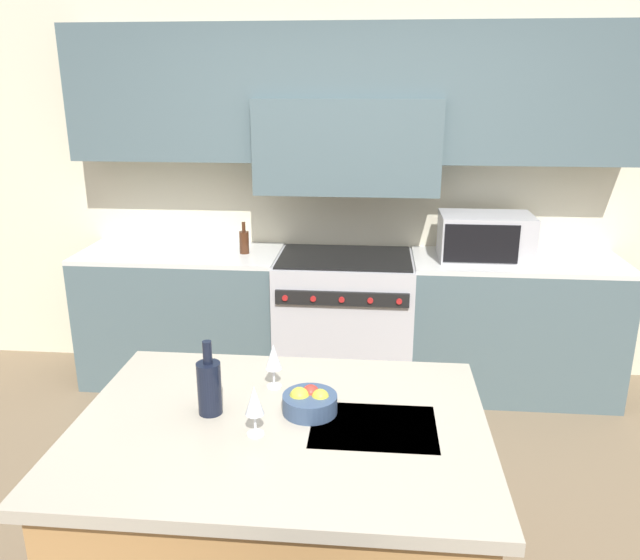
# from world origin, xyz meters

# --- Properties ---
(back_cabinetry) EXTENTS (10.00, 0.46, 2.70)m
(back_cabinetry) POSITION_xyz_m (0.00, 2.04, 1.60)
(back_cabinetry) COLOR beige
(back_cabinetry) RESTS_ON ground_plane
(back_counter) EXTENTS (3.64, 0.62, 0.94)m
(back_counter) POSITION_xyz_m (-0.00, 1.79, 0.47)
(back_counter) COLOR #4C6066
(back_counter) RESTS_ON ground_plane
(range_stove) EXTENTS (0.91, 0.70, 0.94)m
(range_stove) POSITION_xyz_m (0.00, 1.77, 0.47)
(range_stove) COLOR #B7B7BC
(range_stove) RESTS_ON ground_plane
(microwave) EXTENTS (0.59, 0.38, 0.30)m
(microwave) POSITION_xyz_m (0.91, 1.79, 1.09)
(microwave) COLOR #B7B7BC
(microwave) RESTS_ON back_counter
(kitchen_island) EXTENTS (1.47, 1.10, 0.90)m
(kitchen_island) POSITION_xyz_m (-0.12, -0.29, 0.45)
(kitchen_island) COLOR #B7844C
(kitchen_island) RESTS_ON ground_plane
(wine_bottle) EXTENTS (0.09, 0.09, 0.28)m
(wine_bottle) POSITION_xyz_m (-0.38, -0.25, 1.00)
(wine_bottle) COLOR black
(wine_bottle) RESTS_ON kitchen_island
(wine_glass_near) EXTENTS (0.07, 0.07, 0.18)m
(wine_glass_near) POSITION_xyz_m (-0.19, -0.38, 1.02)
(wine_glass_near) COLOR white
(wine_glass_near) RESTS_ON kitchen_island
(wine_glass_far) EXTENTS (0.07, 0.07, 0.18)m
(wine_glass_far) POSITION_xyz_m (-0.19, -0.03, 1.02)
(wine_glass_far) COLOR white
(wine_glass_far) RESTS_ON kitchen_island
(fruit_bowl) EXTENTS (0.20, 0.20, 0.10)m
(fruit_bowl) POSITION_xyz_m (-0.02, -0.21, 0.94)
(fruit_bowl) COLOR #384C6B
(fruit_bowl) RESTS_ON kitchen_island
(oil_bottle_on_counter) EXTENTS (0.06, 0.06, 0.22)m
(oil_bottle_on_counter) POSITION_xyz_m (-0.68, 1.79, 1.02)
(oil_bottle_on_counter) COLOR #422314
(oil_bottle_on_counter) RESTS_ON back_counter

